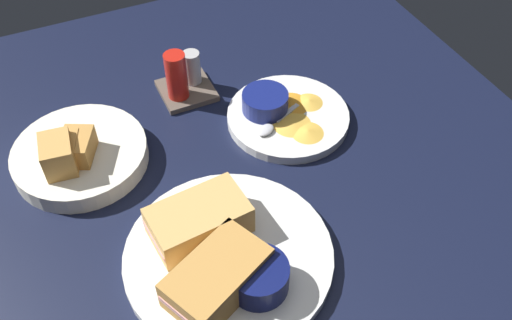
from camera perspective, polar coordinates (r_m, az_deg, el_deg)
ground_plane at (r=84.95cm, az=-4.17°, el=-4.23°), size 110.00×110.00×3.00cm
plate_sandwich_main at (r=76.40cm, az=-2.79°, el=-9.67°), size 28.01×28.01×1.60cm
sandwich_half_near at (r=76.12cm, az=-5.78°, el=-6.07°), size 13.87×8.82×4.80cm
sandwich_half_far at (r=70.99cm, az=-3.93°, el=-11.76°), size 15.01×12.47×4.80cm
ramekin_dark_sauce at (r=71.23cm, az=0.26°, el=-11.67°), size 7.71×7.71×3.97cm
spoon_by_dark_ramekin at (r=75.65cm, az=-1.65°, el=-8.88°), size 2.20×9.85×0.80cm
plate_chips_companion at (r=94.29cm, az=3.25°, el=4.36°), size 20.27×20.27×1.60cm
ramekin_light_gravy at (r=93.22cm, az=0.93°, el=5.96°), size 7.67×7.67×3.24cm
spoon_by_gravy_ramekin at (r=90.91cm, az=1.50°, el=3.47°), size 9.60×5.41×0.80cm
plantain_chip_scatter at (r=93.56cm, az=3.46°, el=4.85°), size 13.60×15.05×0.60cm
bread_basket_rear at (r=90.19cm, az=-17.58°, el=0.51°), size 20.56×20.56×7.91cm
condiment_caddy at (r=98.37cm, az=-7.35°, el=8.13°), size 9.00×9.00×9.50cm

